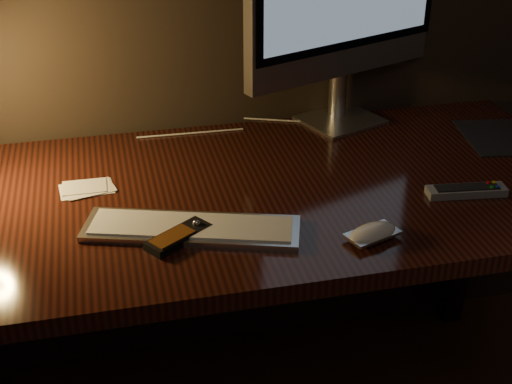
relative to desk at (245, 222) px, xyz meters
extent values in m
cube|color=#35130C|center=(0.00, -0.07, 0.11)|extent=(1.60, 0.75, 0.04)
cube|color=black|center=(0.75, 0.25, -0.27)|extent=(0.06, 0.06, 0.71)
cube|color=black|center=(0.00, 0.27, -0.17)|extent=(1.48, 0.02, 0.51)
cube|color=silver|center=(0.32, 0.25, 0.13)|extent=(0.25, 0.23, 0.01)
cylinder|color=silver|center=(0.32, 0.28, 0.20)|extent=(0.06, 0.06, 0.13)
cube|color=silver|center=(-0.16, -0.22, 0.14)|extent=(0.45, 0.25, 0.02)
ellipsoid|color=white|center=(0.19, -0.33, 0.14)|extent=(0.12, 0.09, 0.02)
cube|color=black|center=(-0.19, -0.25, 0.14)|extent=(0.14, 0.12, 0.02)
cube|color=brown|center=(-0.19, -0.25, 0.15)|extent=(0.10, 0.08, 0.00)
sphere|color=silver|center=(-0.19, -0.25, 0.15)|extent=(0.01, 0.01, 0.01)
cube|color=gray|center=(0.46, -0.21, 0.14)|extent=(0.18, 0.06, 0.02)
cube|color=black|center=(0.46, -0.21, 0.15)|extent=(0.14, 0.05, 0.00)
cylinder|color=red|center=(0.46, -0.21, 0.15)|extent=(0.01, 0.01, 0.00)
cylinder|color=#0C8C19|center=(0.46, -0.21, 0.15)|extent=(0.01, 0.01, 0.00)
cylinder|color=gold|center=(0.46, -0.21, 0.15)|extent=(0.01, 0.01, 0.00)
cylinder|color=#1433BF|center=(0.46, -0.21, 0.15)|extent=(0.01, 0.01, 0.00)
cube|color=white|center=(-0.36, 0.01, 0.13)|extent=(0.12, 0.09, 0.01)
cylinder|color=white|center=(0.05, 0.26, 0.13)|extent=(0.53, 0.13, 0.00)
camera|label=1|loc=(-0.31, -1.45, 0.89)|focal=50.00mm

